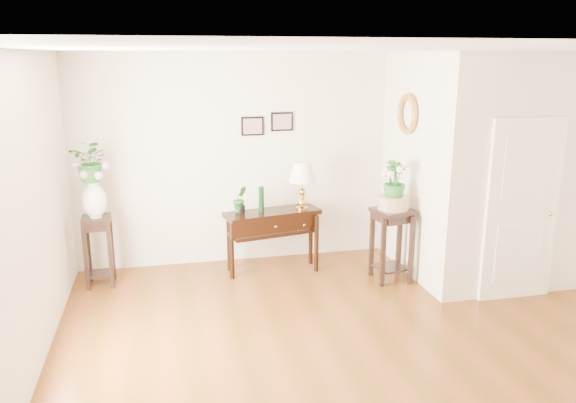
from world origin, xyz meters
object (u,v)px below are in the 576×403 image
object	(u,v)px
console_table	(273,241)
table_lamp	(302,183)
plant_stand_a	(99,251)
plant_stand_b	(391,245)

from	to	relation	value
console_table	table_lamp	distance (m)	0.85
console_table	table_lamp	xyz separation A→B (m)	(0.39, 0.00, 0.76)
console_table	plant_stand_a	world-z (taller)	plant_stand_a
table_lamp	plant_stand_a	size ratio (longest dim) A/B	0.72
plant_stand_a	plant_stand_b	distance (m)	3.61
table_lamp	plant_stand_b	bearing A→B (deg)	-31.69
console_table	plant_stand_a	bearing A→B (deg)	168.36
table_lamp	plant_stand_b	size ratio (longest dim) A/B	0.68
table_lamp	plant_stand_a	world-z (taller)	table_lamp
plant_stand_a	console_table	bearing A→B (deg)	-0.40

